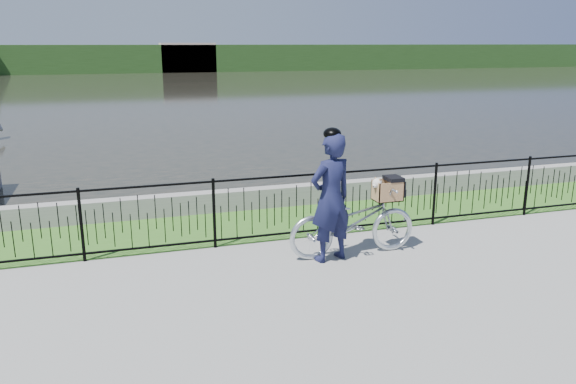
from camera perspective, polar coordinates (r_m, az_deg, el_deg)
name	(u,v)px	position (r m, az deg, el deg)	size (l,w,h in m)	color
ground	(306,278)	(8.00, 1.81, -8.74)	(120.00, 120.00, 0.00)	gray
grass_strip	(260,223)	(10.33, -2.89, -3.18)	(60.00, 2.00, 0.01)	#34651F
water	(149,91)	(40.12, -13.93, 9.91)	(120.00, 120.00, 0.00)	black
quay_wall	(247,199)	(11.20, -4.18, -0.70)	(60.00, 0.30, 0.40)	gray
fence	(274,208)	(9.24, -1.39, -1.65)	(14.00, 0.06, 1.15)	black
far_treeline	(132,58)	(66.99, -15.55, 12.93)	(120.00, 6.00, 3.00)	#23441A
far_building_right	(188,58)	(65.98, -10.16, 13.30)	(6.00, 3.00, 3.20)	#B4A090
bicycle_rig	(353,221)	(8.73, 6.66, -2.92)	(2.05, 0.72, 1.22)	silver
cyclist	(331,197)	(8.36, 4.38, -0.49)	(0.81, 0.65, 2.02)	#141738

